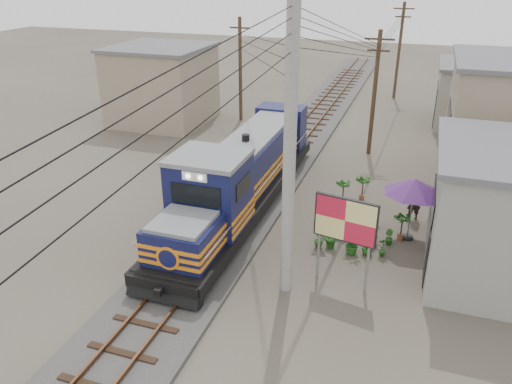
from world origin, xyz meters
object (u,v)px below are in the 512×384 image
(locomotive, at_px, (242,176))
(market_umbrella, at_px, (415,187))
(billboard, at_px, (345,223))
(vendor, at_px, (414,202))

(locomotive, xyz_separation_m, market_umbrella, (7.27, -0.26, 0.67))
(billboard, xyz_separation_m, vendor, (2.12, 5.86, -1.62))
(market_umbrella, bearing_deg, billboard, -116.38)
(billboard, relative_size, market_umbrella, 1.10)
(locomotive, bearing_deg, market_umbrella, -2.03)
(billboard, xyz_separation_m, market_umbrella, (2.03, 4.08, -0.14))
(billboard, bearing_deg, vendor, 81.05)
(vendor, bearing_deg, billboard, 50.86)
(locomotive, height_order, market_umbrella, locomotive)
(locomotive, relative_size, billboard, 4.51)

